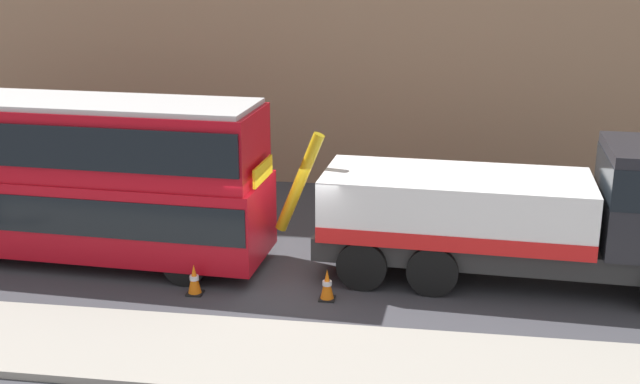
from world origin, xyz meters
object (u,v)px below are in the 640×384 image
object	(u,v)px
recovery_tow_truck	(534,212)
traffic_cone_midway	(327,285)
double_decker_bus	(48,171)
traffic_cone_near_bus	(194,280)

from	to	relation	value
recovery_tow_truck	traffic_cone_midway	world-z (taller)	recovery_tow_truck
recovery_tow_truck	double_decker_bus	bearing A→B (deg)	-176.92
traffic_cone_near_bus	traffic_cone_midway	distance (m)	3.01
traffic_cone_midway	double_decker_bus	bearing A→B (deg)	167.25
double_decker_bus	traffic_cone_near_bus	size ratio (longest dim) A/B	15.48
recovery_tow_truck	double_decker_bus	size ratio (longest dim) A/B	0.92
double_decker_bus	traffic_cone_near_bus	bearing A→B (deg)	-19.74
double_decker_bus	recovery_tow_truck	bearing A→B (deg)	3.08
traffic_cone_near_bus	traffic_cone_midway	world-z (taller)	same
double_decker_bus	traffic_cone_near_bus	world-z (taller)	double_decker_bus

